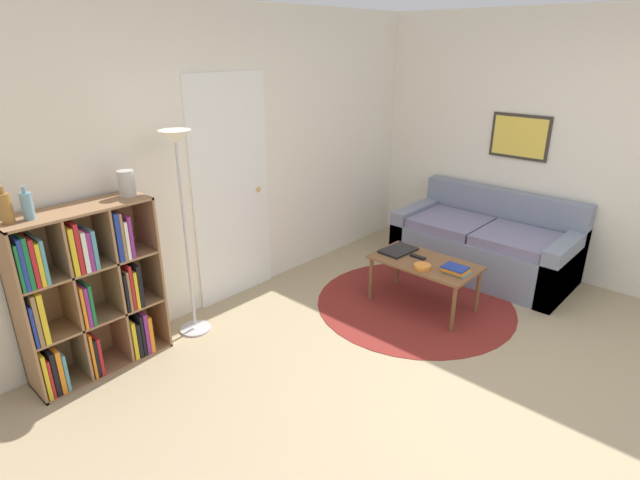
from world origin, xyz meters
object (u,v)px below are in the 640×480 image
bookshelf (86,293)px  couch (486,245)px  laptop (398,250)px  bowl (422,267)px  vase_on_shelf (127,183)px  bottle_left (6,208)px  bottle_middle (27,206)px  coffee_table (424,266)px  floor_lamp (179,177)px

bookshelf → couch: size_ratio=0.71×
laptop → bowl: bowl is taller
bowl → vase_on_shelf: (-1.89, 1.34, 0.87)m
bookshelf → couch: bearing=-20.6°
bottle_left → bottle_middle: (0.11, -0.02, -0.01)m
bowl → bottle_middle: bearing=152.7°
bookshelf → coffee_table: (2.45, -1.28, -0.22)m
floor_lamp → bowl: 2.14m
floor_lamp → coffee_table: size_ratio=1.80×
coffee_table → bookshelf: bearing=152.5°
bowl → bottle_middle: bottle_middle is taller
floor_lamp → coffee_table: floor_lamp is taller
bottle_middle → coffee_table: bearing=-24.9°
bookshelf → couch: bookshelf is taller
floor_lamp → coffee_table: (1.66, -1.19, -0.93)m
coffee_table → vase_on_shelf: vase_on_shelf is taller
bookshelf → bowl: size_ratio=8.49×
bowl → vase_on_shelf: bearing=144.5°
floor_lamp → vase_on_shelf: (-0.38, 0.09, 0.01)m
coffee_table → vase_on_shelf: (-2.04, 1.28, 0.94)m
bookshelf → laptop: bookshelf is taller
laptop → bottle_middle: (-2.74, 0.94, 0.88)m
couch → bowl: couch is taller
bookshelf → bottle_middle: bottle_middle is taller
coffee_table → vase_on_shelf: bearing=147.9°
couch → bottle_middle: 4.18m
floor_lamp → bowl: (1.51, -1.26, -0.86)m
laptop → vase_on_shelf: size_ratio=1.91×
laptop → bowl: (-0.19, -0.37, 0.01)m
laptop → coffee_table: bearing=-96.6°
bookshelf → bottle_left: (-0.37, -0.01, 0.72)m
bowl → bottle_left: size_ratio=0.63×
floor_lamp → vase_on_shelf: size_ratio=9.02×
couch → laptop: 1.16m
laptop → bowl: bearing=-116.5°
coffee_table → floor_lamp: bearing=144.4°
couch → coffee_table: (-1.12, 0.07, 0.11)m
bottle_middle → vase_on_shelf: size_ratio=1.14×
bottle_left → coffee_table: bearing=-24.3°
couch → bowl: (-1.27, 0.00, 0.17)m
bookshelf → floor_lamp: floor_lamp is taller
bowl → bottle_middle: 3.00m
couch → vase_on_shelf: bearing=156.9°
couch → laptop: bearing=160.8°
bookshelf → floor_lamp: bearing=-6.2°
laptop → bottle_middle: size_ratio=1.68×
floor_lamp → bottle_middle: 1.04m
laptop → bowl: size_ratio=2.43×
bookshelf → vase_on_shelf: bearing=0.1°
bookshelf → laptop: bearing=-21.3°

